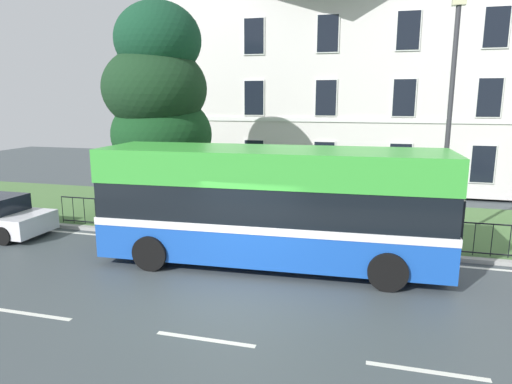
# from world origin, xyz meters

# --- Properties ---
(ground_plane) EXTENTS (60.00, 56.00, 0.18)m
(ground_plane) POSITION_xyz_m (0.00, 1.33, -0.01)
(ground_plane) COLOR #3E474A
(georgian_townhouse) EXTENTS (17.90, 9.19, 10.99)m
(georgian_townhouse) POSITION_xyz_m (0.53, 17.16, 5.64)
(georgian_townhouse) COLOR silver
(georgian_townhouse) RESTS_ON ground_plane
(iron_verge_railing) EXTENTS (17.02, 0.04, 0.97)m
(iron_verge_railing) POSITION_xyz_m (0.53, 4.40, 0.62)
(iron_verge_railing) COLOR black
(iron_verge_railing) RESTS_ON ground_plane
(evergreen_tree) EXTENTS (4.91, 4.91, 7.96)m
(evergreen_tree) POSITION_xyz_m (-5.09, 6.63, 3.51)
(evergreen_tree) COLOR #423328
(evergreen_tree) RESTS_ON ground_plane
(single_decker_bus) EXTENTS (9.44, 2.96, 3.23)m
(single_decker_bus) POSITION_xyz_m (0.28, 2.53, 1.70)
(single_decker_bus) COLOR #194DB4
(single_decker_bus) RESTS_ON ground_plane
(street_lamp_post) EXTENTS (0.36, 0.24, 7.30)m
(street_lamp_post) POSITION_xyz_m (4.96, 5.01, 4.27)
(street_lamp_post) COLOR #333338
(street_lamp_post) RESTS_ON ground_plane
(litter_bin) EXTENTS (0.49, 0.49, 1.17)m
(litter_bin) POSITION_xyz_m (-4.25, 5.13, 0.71)
(litter_bin) COLOR #4C4742
(litter_bin) RESTS_ON ground_plane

